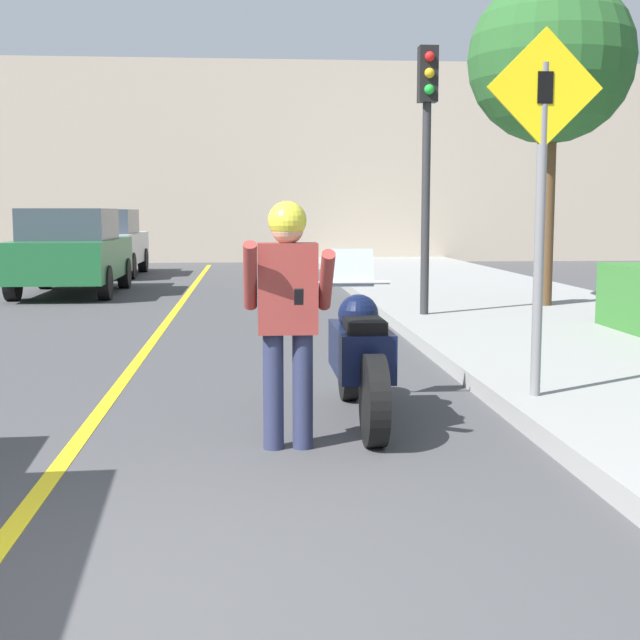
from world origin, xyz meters
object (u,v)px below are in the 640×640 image
crossing_sign (542,178)px  parked_car_silver (103,242)px  street_tree (551,61)px  motorcycle (360,355)px  parked_car_green (71,251)px  person_biker (288,300)px  traffic_light (427,130)px

crossing_sign → parked_car_silver: (-5.95, 16.24, -1.01)m
crossing_sign → street_tree: street_tree is taller
motorcycle → parked_car_green: parked_car_green is taller
person_biker → street_tree: bearing=60.3°
person_biker → traffic_light: size_ratio=0.45×
traffic_light → street_tree: bearing=27.5°
motorcycle → person_biker: 1.13m
parked_car_green → parked_car_silver: size_ratio=1.00×
motorcycle → parked_car_silver: bearing=105.6°
person_biker → parked_car_silver: size_ratio=0.40×
street_tree → traffic_light: bearing=-152.5°
traffic_light → motorcycle: bearing=-106.0°
motorcycle → traffic_light: (1.64, 5.73, 2.24)m
parked_car_green → parked_car_silver: bearing=92.3°
crossing_sign → parked_car_green: crossing_sign is taller
parked_car_green → parked_car_silver: 5.22m
crossing_sign → parked_car_green: (-5.74, 11.02, -1.01)m
crossing_sign → parked_car_green: bearing=117.5°
motorcycle → street_tree: (3.76, 6.84, 3.39)m
person_biker → crossing_sign: bearing=23.1°
street_tree → parked_car_green: 9.63m
person_biker → crossing_sign: size_ratio=0.59×
motorcycle → person_biker: person_biker is taller
traffic_light → street_tree: size_ratio=0.74×
crossing_sign → parked_car_green: 12.47m
motorcycle → traffic_light: 6.37m
crossing_sign → street_tree: size_ratio=0.57×
traffic_light → parked_car_green: traffic_light is taller
traffic_light → parked_car_green: bearing=138.2°
motorcycle → parked_car_silver: parked_car_silver is taller
person_biker → parked_car_green: (-3.73, 11.88, -0.17)m
motorcycle → parked_car_green: (-4.33, 11.08, 0.35)m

